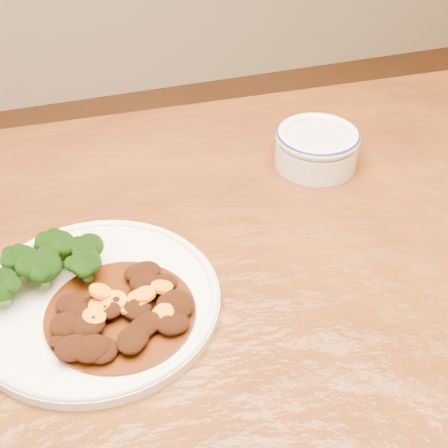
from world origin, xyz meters
name	(u,v)px	position (x,y,z in m)	size (l,w,h in m)	color
dining_table	(230,313)	(0.00, 0.00, 0.67)	(1.53, 0.96, 0.75)	#603610
dinner_plate	(97,300)	(-0.17, -0.01, 0.76)	(0.30, 0.30, 0.02)	white
broccoli_florets	(45,262)	(-0.22, 0.04, 0.79)	(0.15, 0.09, 0.05)	#61954D
mince_stew	(123,314)	(-0.15, -0.05, 0.77)	(0.18, 0.18, 0.03)	#441C07
dip_bowl	(317,146)	(0.21, 0.20, 0.78)	(0.13, 0.13, 0.06)	silver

